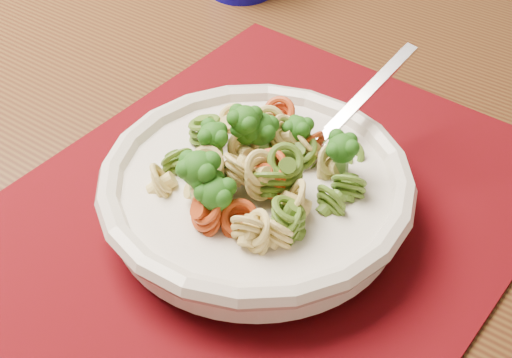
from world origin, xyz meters
TOP-DOWN VIEW (x-y plane):
  - dining_table at (0.44, -0.78)m, footprint 1.62×1.38m
  - placemat at (0.43, -0.94)m, footprint 0.60×0.54m
  - pasta_bowl at (0.43, -0.94)m, footprint 0.25×0.25m
  - pasta_broccoli_heap at (0.43, -0.94)m, footprint 0.22×0.22m
  - fork at (0.48, -0.94)m, footprint 0.18×0.06m

SIDE VIEW (x-z plane):
  - dining_table at x=0.44m, z-range 0.26..0.96m
  - placemat at x=0.43m, z-range 0.70..0.71m
  - pasta_bowl at x=0.43m, z-range 0.71..0.76m
  - fork at x=0.48m, z-range 0.71..0.79m
  - pasta_broccoli_heap at x=0.43m, z-range 0.72..0.78m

